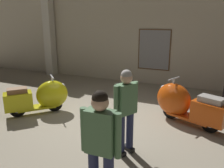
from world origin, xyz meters
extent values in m
plane|color=gray|center=(0.00, 0.00, 0.00)|extent=(60.00, 60.00, 0.00)
cube|color=#BCB29E|center=(0.00, 3.97, 1.84)|extent=(18.00, 0.20, 3.69)
cube|color=brown|center=(0.25, 3.86, 1.31)|extent=(1.20, 0.03, 1.49)
cube|color=gray|center=(0.25, 3.84, 1.31)|extent=(1.12, 0.01, 1.41)
cube|color=beige|center=(-4.28, 3.62, 1.84)|extent=(0.36, 0.36, 3.69)
cylinder|color=black|center=(-1.51, 0.16, 0.20)|extent=(0.32, 0.34, 0.39)
cylinder|color=silver|center=(-1.51, 0.16, 0.20)|extent=(0.19, 0.19, 0.18)
cylinder|color=black|center=(-2.14, -0.52, 0.20)|extent=(0.32, 0.34, 0.39)
cylinder|color=silver|center=(-2.14, -0.52, 0.20)|extent=(0.19, 0.19, 0.18)
cube|color=gold|center=(-1.83, -0.18, 0.18)|extent=(0.89, 0.92, 0.05)
ellipsoid|color=gold|center=(-1.54, 0.13, 0.48)|extent=(0.93, 0.95, 0.75)
cube|color=gold|center=(-2.12, -0.49, 0.41)|extent=(0.74, 0.76, 0.43)
cube|color=brown|center=(-2.12, -0.49, 0.69)|extent=(0.52, 0.53, 0.12)
sphere|color=silver|center=(-1.36, 0.33, 0.68)|extent=(0.15, 0.15, 0.15)
cylinder|color=silver|center=(-1.52, 0.15, 0.82)|extent=(0.04, 0.04, 0.27)
cylinder|color=silver|center=(-1.52, 0.15, 0.95)|extent=(0.34, 0.32, 0.03)
cylinder|color=black|center=(1.43, 0.92, 0.21)|extent=(0.42, 0.24, 0.42)
cylinder|color=silver|center=(1.43, 0.92, 0.21)|extent=(0.21, 0.17, 0.19)
cylinder|color=black|center=(2.35, 0.53, 0.21)|extent=(0.42, 0.24, 0.42)
cylinder|color=silver|center=(2.35, 0.53, 0.21)|extent=(0.21, 0.17, 0.19)
cube|color=#C6470F|center=(1.89, 0.72, 0.19)|extent=(1.07, 0.74, 0.05)
ellipsoid|color=#C6470F|center=(1.48, 0.90, 0.51)|extent=(1.03, 0.85, 0.80)
cube|color=#C6470F|center=(2.31, 0.54, 0.44)|extent=(0.83, 0.67, 0.46)
cube|color=gray|center=(2.31, 0.54, 0.74)|extent=(0.58, 0.47, 0.13)
sphere|color=silver|center=(1.21, 1.02, 0.73)|extent=(0.16, 0.16, 0.16)
cylinder|color=silver|center=(1.45, 0.91, 0.88)|extent=(0.05, 0.05, 0.30)
cylinder|color=silver|center=(1.45, 0.91, 1.03)|extent=(0.21, 0.44, 0.03)
cylinder|color=black|center=(2.65, 2.06, 0.09)|extent=(0.28, 0.28, 0.18)
cube|color=black|center=(0.96, -0.88, 0.04)|extent=(0.26, 0.20, 0.08)
cylinder|color=#23284C|center=(0.98, -0.89, 0.47)|extent=(0.13, 0.13, 0.78)
cube|color=black|center=(0.86, -1.07, 0.04)|extent=(0.26, 0.20, 0.08)
cylinder|color=#23284C|center=(0.88, -1.07, 0.47)|extent=(0.13, 0.13, 0.78)
cube|color=#4C724C|center=(0.93, -0.98, 1.05)|extent=(0.34, 0.41, 0.55)
cylinder|color=#4C724C|center=(1.04, -0.79, 1.05)|extent=(0.09, 0.09, 0.57)
cylinder|color=#4C724C|center=(0.82, -1.18, 1.05)|extent=(0.09, 0.09, 0.57)
sphere|color=tan|center=(0.93, -0.98, 1.43)|extent=(0.21, 0.21, 0.21)
sphere|color=gray|center=(0.93, -0.98, 1.48)|extent=(0.19, 0.19, 0.19)
cube|color=#4C724C|center=(1.08, -2.28, 1.07)|extent=(0.37, 0.20, 0.56)
cylinder|color=#4C724C|center=(1.31, -2.28, 1.06)|extent=(0.09, 0.09, 0.58)
cylinder|color=#4C724C|center=(0.85, -2.29, 1.06)|extent=(0.09, 0.09, 0.58)
sphere|color=tan|center=(1.08, -2.28, 1.45)|extent=(0.21, 0.21, 0.21)
sphere|color=black|center=(1.08, -2.28, 1.50)|extent=(0.20, 0.20, 0.20)
camera|label=1|loc=(2.22, -4.56, 2.39)|focal=37.01mm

